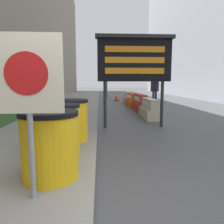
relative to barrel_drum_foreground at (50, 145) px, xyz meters
name	(u,v)px	position (x,y,z in m)	size (l,w,h in m)	color
ground_plane	(94,216)	(0.58, -0.62, -0.61)	(120.00, 120.00, 0.00)	#474749
bare_tree	(41,78)	(-2.30, 8.66, 1.01)	(1.77, 1.93, 3.08)	#4C3D2D
barrel_drum_foreground	(50,145)	(0.00, 0.00, 0.00)	(0.75, 0.75, 0.89)	yellow
barrel_drum_middle	(58,129)	(-0.06, 0.95, 0.00)	(0.75, 0.75, 0.89)	yellow
barrel_drum_back	(71,120)	(0.03, 1.90, 0.00)	(0.75, 0.75, 0.89)	yellow
warning_sign	(28,85)	(-0.08, -0.52, 0.78)	(0.73, 0.08, 1.74)	gray
message_board	(134,60)	(1.73, 4.00, 1.50)	(2.38, 0.36, 2.83)	#28282B
jersey_barrier_cream	(150,110)	(2.67, 5.77, -0.27)	(0.58, 1.67, 0.78)	beige
jersey_barrier_red_striped	(140,104)	(2.67, 7.90, -0.24)	(0.52, 1.90, 0.85)	red
jersey_barrier_orange_far	(133,100)	(2.67, 10.26, -0.27)	(0.64, 2.18, 0.78)	orange
jersey_barrier_white	(128,98)	(2.67, 12.76, -0.27)	(0.54, 1.92, 0.79)	silver
traffic_cone_near	(117,96)	(2.01, 14.26, -0.26)	(0.40, 0.40, 0.72)	black
traffic_light_near_curb	(107,66)	(1.35, 18.11, 2.35)	(0.28, 0.45, 4.10)	#2D2D30
pedestrian_worker	(155,89)	(4.17, 10.96, 0.42)	(0.54, 0.49, 1.75)	#23283D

